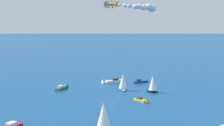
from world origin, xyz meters
name	(u,v)px	position (x,y,z in m)	size (l,w,h in m)	color
ground_plane	(112,101)	(0.00, 0.00, 0.00)	(2000.00, 2000.00, 0.00)	navy
sailboat_near_centre	(104,117)	(-32.27, 16.32, 4.40)	(7.04, 6.43, 9.63)	#B21E1E
motorboat_far_stbd	(62,88)	(29.99, 12.20, 0.70)	(8.12, 7.74, 2.59)	#33704C
sailboat_offshore	(153,84)	(7.29, -22.54, 3.79)	(6.42, 5.07, 8.31)	black
motorboat_trailing	(142,100)	(-5.50, -10.24, 0.53)	(6.95, 3.86, 1.96)	gold
sailboat_ahead	(123,82)	(16.12, -12.24, 3.87)	(6.79, 4.21, 8.47)	white
motorboat_mid_cluster	(141,81)	(30.03, -28.99, 0.66)	(2.86, 8.58, 2.45)	#23478C
motorboat_outer_ring_a	(111,81)	(34.93, -14.53, 0.82)	(3.05, 10.60, 3.05)	white
biplane_lead	(112,5)	(-0.13, 0.26, 37.08)	(7.11, 7.05, 3.59)	orange
smoke_trail_lead	(146,7)	(9.67, -19.75, 36.91)	(13.41, 23.93, 3.57)	white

